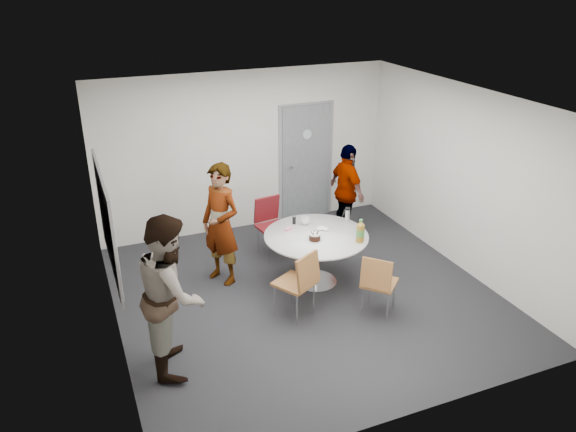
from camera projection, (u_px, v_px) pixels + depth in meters
name	position (u px, v px, depth m)	size (l,w,h in m)	color
floor	(305.00, 295.00, 7.81)	(5.00, 5.00, 0.00)	black
ceiling	(308.00, 101.00, 6.71)	(5.00, 5.00, 0.00)	silver
wall_back	(246.00, 152.00, 9.38)	(5.00, 5.00, 0.00)	silver
wall_left	(106.00, 238.00, 6.39)	(5.00, 5.00, 0.00)	silver
wall_right	(464.00, 180.00, 8.13)	(5.00, 5.00, 0.00)	silver
wall_front	(418.00, 303.00, 5.15)	(5.00, 5.00, 0.00)	silver
door	(306.00, 163.00, 9.87)	(1.02, 0.17, 2.12)	slate
whiteboard	(107.00, 222.00, 6.53)	(0.04, 1.90, 1.25)	gray
table	(318.00, 241.00, 7.85)	(1.46, 1.46, 1.09)	silver
chair_near_left	(300.00, 279.00, 7.08)	(0.62, 0.63, 0.93)	brown
chair_near_right	(378.00, 280.00, 7.13)	(0.60, 0.60, 0.87)	brown
chair_far	(270.00, 220.00, 8.73)	(0.50, 0.54, 0.93)	maroon
person_main	(221.00, 224.00, 7.83)	(0.64, 0.42, 1.77)	#A5C6EA
person_left	(172.00, 293.00, 6.10)	(0.90, 0.70, 1.85)	white
person_right	(347.00, 191.00, 9.28)	(0.92, 0.38, 1.58)	black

